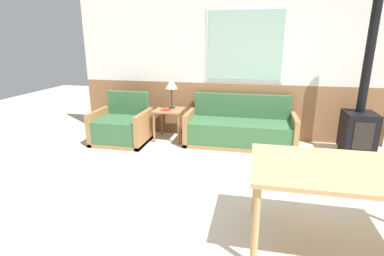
{
  "coord_description": "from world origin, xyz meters",
  "views": [
    {
      "loc": [
        -0.23,
        -2.97,
        1.81
      ],
      "look_at": [
        -1.11,
        1.16,
        0.56
      ],
      "focal_mm": 28.0,
      "sensor_mm": 36.0,
      "label": 1
    }
  ],
  "objects_px": {
    "wood_stove": "(360,119)",
    "armchair": "(122,128)",
    "couch": "(240,130)",
    "dining_table": "(348,177)",
    "side_table": "(169,115)",
    "table_lamp": "(171,84)"
  },
  "relations": [
    {
      "from": "couch",
      "to": "wood_stove",
      "type": "xyz_separation_m",
      "value": [
        1.87,
        -0.12,
        0.34
      ]
    },
    {
      "from": "armchair",
      "to": "dining_table",
      "type": "height_order",
      "value": "armchair"
    },
    {
      "from": "wood_stove",
      "to": "armchair",
      "type": "bearing_deg",
      "value": -177.46
    },
    {
      "from": "dining_table",
      "to": "armchair",
      "type": "bearing_deg",
      "value": 143.82
    },
    {
      "from": "table_lamp",
      "to": "wood_stove",
      "type": "distance_m",
      "value": 3.18
    },
    {
      "from": "dining_table",
      "to": "table_lamp",
      "type": "bearing_deg",
      "value": 130.42
    },
    {
      "from": "dining_table",
      "to": "wood_stove",
      "type": "relative_size",
      "value": 0.66
    },
    {
      "from": "armchair",
      "to": "couch",
      "type": "bearing_deg",
      "value": -8.46
    },
    {
      "from": "armchair",
      "to": "wood_stove",
      "type": "xyz_separation_m",
      "value": [
        3.98,
        0.18,
        0.33
      ]
    },
    {
      "from": "wood_stove",
      "to": "table_lamp",
      "type": "bearing_deg",
      "value": 175.54
    },
    {
      "from": "table_lamp",
      "to": "couch",
      "type": "bearing_deg",
      "value": -5.5
    },
    {
      "from": "armchair",
      "to": "wood_stove",
      "type": "distance_m",
      "value": 3.99
    },
    {
      "from": "armchair",
      "to": "table_lamp",
      "type": "xyz_separation_m",
      "value": [
        0.83,
        0.42,
        0.76
      ]
    },
    {
      "from": "armchair",
      "to": "dining_table",
      "type": "bearing_deg",
      "value": -52.71
    },
    {
      "from": "armchair",
      "to": "dining_table",
      "type": "distance_m",
      "value": 3.93
    },
    {
      "from": "side_table",
      "to": "wood_stove",
      "type": "relative_size",
      "value": 0.24
    },
    {
      "from": "couch",
      "to": "dining_table",
      "type": "distance_m",
      "value": 2.84
    },
    {
      "from": "side_table",
      "to": "dining_table",
      "type": "xyz_separation_m",
      "value": [
        2.35,
        -2.63,
        0.22
      ]
    },
    {
      "from": "table_lamp",
      "to": "dining_table",
      "type": "bearing_deg",
      "value": -49.58
    },
    {
      "from": "couch",
      "to": "dining_table",
      "type": "relative_size",
      "value": 1.18
    },
    {
      "from": "side_table",
      "to": "dining_table",
      "type": "bearing_deg",
      "value": -48.33
    },
    {
      "from": "armchair",
      "to": "table_lamp",
      "type": "relative_size",
      "value": 1.69
    }
  ]
}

